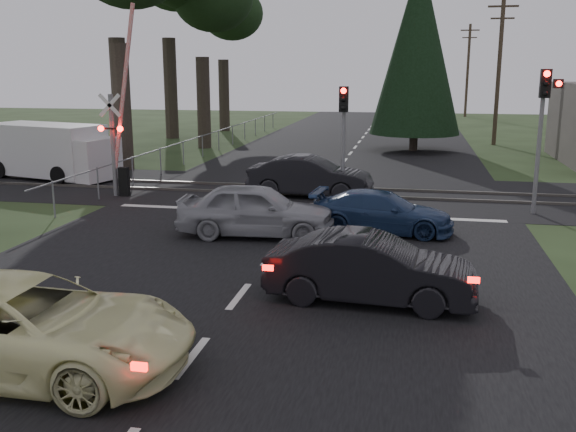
% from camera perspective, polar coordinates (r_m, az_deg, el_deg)
% --- Properties ---
extents(ground, '(120.00, 120.00, 0.00)m').
position_cam_1_polar(ground, '(13.70, -4.38, -7.16)').
color(ground, '#233217').
rests_on(ground, ground).
extents(road, '(14.00, 100.00, 0.01)m').
position_cam_1_polar(road, '(23.14, 2.17, 1.23)').
color(road, black).
rests_on(road, ground).
extents(rail_corridor, '(120.00, 8.00, 0.01)m').
position_cam_1_polar(rail_corridor, '(25.08, 2.88, 2.14)').
color(rail_corridor, black).
rests_on(rail_corridor, ground).
extents(stop_line, '(13.00, 0.35, 0.00)m').
position_cam_1_polar(stop_line, '(21.40, 1.43, 0.29)').
color(stop_line, silver).
rests_on(stop_line, ground).
extents(rail_near, '(120.00, 0.12, 0.10)m').
position_cam_1_polar(rail_near, '(24.29, 2.61, 1.90)').
color(rail_near, '#59544C').
rests_on(rail_near, ground).
extents(rail_far, '(120.00, 0.12, 0.10)m').
position_cam_1_polar(rail_far, '(25.85, 3.14, 2.56)').
color(rail_far, '#59544C').
rests_on(rail_far, ground).
extents(crossing_signal, '(1.62, 0.38, 6.96)m').
position_cam_1_polar(crossing_signal, '(24.78, -14.83, 6.40)').
color(crossing_signal, slate).
rests_on(crossing_signal, ground).
extents(traffic_signal_right, '(0.68, 0.48, 4.70)m').
position_cam_1_polar(traffic_signal_right, '(22.28, 21.80, 8.47)').
color(traffic_signal_right, slate).
rests_on(traffic_signal_right, ground).
extents(traffic_signal_center, '(0.32, 0.48, 4.10)m').
position_cam_1_polar(traffic_signal_center, '(23.27, 4.95, 8.23)').
color(traffic_signal_center, slate).
rests_on(traffic_signal_center, ground).
extents(utility_pole_mid, '(1.80, 0.26, 9.00)m').
position_cam_1_polar(utility_pole_mid, '(42.68, 18.24, 12.35)').
color(utility_pole_mid, '#4C3D2D').
rests_on(utility_pole_mid, ground).
extents(utility_pole_far, '(1.80, 0.26, 9.00)m').
position_cam_1_polar(utility_pole_far, '(67.57, 15.69, 12.50)').
color(utility_pole_far, '#4C3D2D').
rests_on(utility_pole_far, ground).
extents(euc_tree_e, '(6.00, 6.00, 13.20)m').
position_cam_1_polar(euc_tree_e, '(50.73, -5.88, 18.32)').
color(euc_tree_e, '#473D33').
rests_on(euc_tree_e, ground).
extents(conifer_tree, '(5.20, 5.20, 11.00)m').
position_cam_1_polar(conifer_tree, '(38.41, 11.45, 14.62)').
color(conifer_tree, '#473D33').
rests_on(conifer_tree, ground).
extents(fence_left, '(0.10, 36.00, 1.20)m').
position_cam_1_polar(fence_left, '(36.96, -6.84, 5.55)').
color(fence_left, slate).
rests_on(fence_left, ground).
extents(cream_coupe, '(5.37, 2.48, 1.49)m').
position_cam_1_polar(cream_coupe, '(11.04, -22.38, -9.05)').
color(cream_coupe, '#F0EEAC').
rests_on(cream_coupe, ground).
extents(dark_hatchback, '(4.36, 1.79, 1.40)m').
position_cam_1_polar(dark_hatchback, '(13.26, 7.35, -4.70)').
color(dark_hatchback, black).
rests_on(dark_hatchback, ground).
extents(silver_car, '(4.59, 2.11, 1.52)m').
position_cam_1_polar(silver_car, '(18.34, -2.86, 0.54)').
color(silver_car, gray).
rests_on(silver_car, ground).
extents(blue_sedan, '(4.29, 2.09, 1.20)m').
position_cam_1_polar(blue_sedan, '(18.99, 8.37, 0.34)').
color(blue_sedan, navy).
rests_on(blue_sedan, ground).
extents(dark_car_far, '(4.70, 1.89, 1.52)m').
position_cam_1_polar(dark_car_far, '(24.05, 1.98, 3.51)').
color(dark_car_far, black).
rests_on(dark_car_far, ground).
extents(white_van, '(6.38, 3.67, 2.36)m').
position_cam_1_polar(white_van, '(29.86, -20.09, 5.42)').
color(white_van, silver).
rests_on(white_van, ground).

